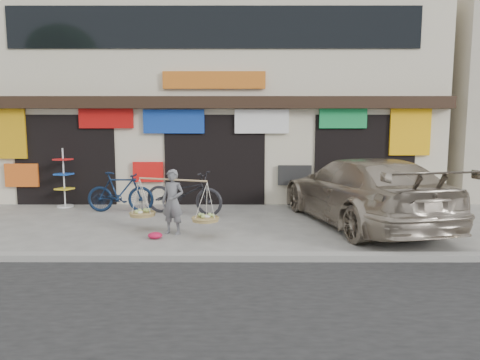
{
  "coord_description": "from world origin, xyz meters",
  "views": [
    {
      "loc": [
        0.77,
        -9.32,
        2.34
      ],
      "look_at": [
        0.76,
        0.9,
        1.07
      ],
      "focal_mm": 32.0,
      "sensor_mm": 36.0,
      "label": 1
    }
  ],
  "objects_px": {
    "bike_1": "(120,192)",
    "display_rack": "(64,184)",
    "street_vendor": "(173,205)",
    "bike_2": "(184,193)",
    "suv": "(361,191)"
  },
  "relations": [
    {
      "from": "bike_1",
      "to": "display_rack",
      "type": "height_order",
      "value": "display_rack"
    },
    {
      "from": "street_vendor",
      "to": "bike_1",
      "type": "height_order",
      "value": "street_vendor"
    },
    {
      "from": "street_vendor",
      "to": "display_rack",
      "type": "xyz_separation_m",
      "value": [
        -3.68,
        3.18,
        0.05
      ]
    },
    {
      "from": "bike_2",
      "to": "suv",
      "type": "distance_m",
      "value": 4.57
    },
    {
      "from": "street_vendor",
      "to": "bike_2",
      "type": "height_order",
      "value": "street_vendor"
    },
    {
      "from": "street_vendor",
      "to": "bike_2",
      "type": "xyz_separation_m",
      "value": [
        -0.04,
        2.14,
        -0.07
      ]
    },
    {
      "from": "suv",
      "to": "display_rack",
      "type": "xyz_separation_m",
      "value": [
        -8.06,
        2.2,
        -0.11
      ]
    },
    {
      "from": "bike_1",
      "to": "bike_2",
      "type": "xyz_separation_m",
      "value": [
        1.79,
        -0.29,
        0.02
      ]
    },
    {
      "from": "bike_2",
      "to": "suv",
      "type": "relative_size",
      "value": 0.37
    },
    {
      "from": "bike_2",
      "to": "suv",
      "type": "xyz_separation_m",
      "value": [
        4.42,
        -1.16,
        0.23
      ]
    },
    {
      "from": "bike_1",
      "to": "display_rack",
      "type": "relative_size",
      "value": 1.07
    },
    {
      "from": "street_vendor",
      "to": "bike_2",
      "type": "relative_size",
      "value": 0.91
    },
    {
      "from": "bike_1",
      "to": "display_rack",
      "type": "distance_m",
      "value": 2.0
    },
    {
      "from": "bike_1",
      "to": "suv",
      "type": "distance_m",
      "value": 6.38
    },
    {
      "from": "bike_2",
      "to": "display_rack",
      "type": "bearing_deg",
      "value": 92.14
    }
  ]
}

